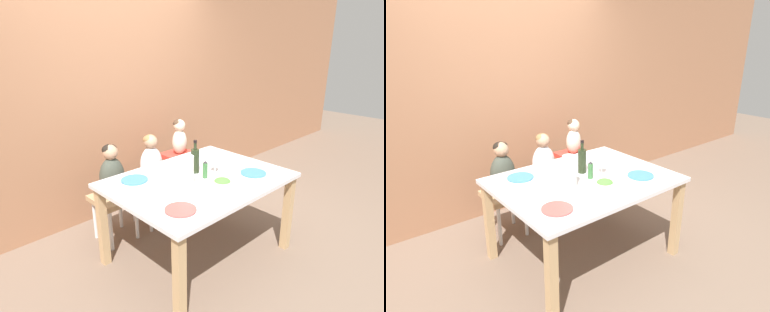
% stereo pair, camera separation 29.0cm
% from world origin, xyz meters
% --- Properties ---
extents(ground_plane, '(14.00, 14.00, 0.00)m').
position_xyz_m(ground_plane, '(0.00, 0.00, 0.00)').
color(ground_plane, '#705B4C').
extents(wall_back, '(10.00, 0.06, 2.70)m').
position_xyz_m(wall_back, '(0.00, 1.30, 1.35)').
color(wall_back, '#9E6B4C').
rests_on(wall_back, ground_plane).
extents(dining_table, '(1.47, 1.10, 0.77)m').
position_xyz_m(dining_table, '(0.00, 0.00, 0.67)').
color(dining_table, silver).
rests_on(dining_table, ground_plane).
extents(chair_far_left, '(0.39, 0.39, 0.46)m').
position_xyz_m(chair_far_left, '(-0.38, 0.77, 0.39)').
color(chair_far_left, silver).
rests_on(chair_far_left, ground_plane).
extents(chair_far_center, '(0.39, 0.39, 0.46)m').
position_xyz_m(chair_far_center, '(0.08, 0.77, 0.39)').
color(chair_far_center, silver).
rests_on(chair_far_center, ground_plane).
extents(chair_right_highchair, '(0.33, 0.33, 0.69)m').
position_xyz_m(chair_right_highchair, '(0.47, 0.77, 0.53)').
color(chair_right_highchair, silver).
rests_on(chair_right_highchair, ground_plane).
extents(person_child_left, '(0.25, 0.19, 0.51)m').
position_xyz_m(person_child_left, '(-0.38, 0.77, 0.71)').
color(person_child_left, '#3D4238').
rests_on(person_child_left, chair_far_left).
extents(person_child_center, '(0.25, 0.19, 0.51)m').
position_xyz_m(person_child_center, '(0.08, 0.77, 0.71)').
color(person_child_center, silver).
rests_on(person_child_center, chair_far_center).
extents(person_baby_right, '(0.17, 0.14, 0.38)m').
position_xyz_m(person_baby_right, '(0.47, 0.77, 0.89)').
color(person_baby_right, beige).
rests_on(person_baby_right, chair_right_highchair).
extents(wine_bottle, '(0.07, 0.07, 0.30)m').
position_xyz_m(wine_bottle, '(0.07, 0.12, 0.88)').
color(wine_bottle, '#232D19').
rests_on(wine_bottle, dining_table).
extents(paper_towel_roll, '(0.11, 0.11, 0.27)m').
position_xyz_m(paper_towel_roll, '(-0.20, -0.07, 0.90)').
color(paper_towel_roll, white).
rests_on(paper_towel_roll, dining_table).
extents(wine_glass_near, '(0.07, 0.07, 0.19)m').
position_xyz_m(wine_glass_near, '(0.18, -0.02, 0.90)').
color(wine_glass_near, white).
rests_on(wine_glass_near, dining_table).
extents(salad_bowl_large, '(0.15, 0.15, 0.09)m').
position_xyz_m(salad_bowl_large, '(-0.02, -0.28, 0.81)').
color(salad_bowl_large, silver).
rests_on(salad_bowl_large, dining_table).
extents(dinner_plate_front_left, '(0.23, 0.23, 0.01)m').
position_xyz_m(dinner_plate_front_left, '(-0.49, -0.31, 0.77)').
color(dinner_plate_front_left, '#D14C47').
rests_on(dinner_plate_front_left, dining_table).
extents(dinner_plate_back_left, '(0.23, 0.23, 0.01)m').
position_xyz_m(dinner_plate_back_left, '(-0.42, 0.34, 0.77)').
color(dinner_plate_back_left, teal).
rests_on(dinner_plate_back_left, dining_table).
extents(dinner_plate_back_right, '(0.23, 0.23, 0.01)m').
position_xyz_m(dinner_plate_back_right, '(0.46, 0.29, 0.77)').
color(dinner_plate_back_right, silver).
rests_on(dinner_plate_back_right, dining_table).
extents(dinner_plate_front_right, '(0.23, 0.23, 0.01)m').
position_xyz_m(dinner_plate_front_right, '(0.42, -0.26, 0.77)').
color(dinner_plate_front_right, teal).
rests_on(dinner_plate_front_right, dining_table).
extents(condiment_bottle_hot_sauce, '(0.04, 0.04, 0.16)m').
position_xyz_m(condiment_bottle_hot_sauce, '(0.05, -0.03, 0.84)').
color(condiment_bottle_hot_sauce, '#336633').
rests_on(condiment_bottle_hot_sauce, dining_table).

